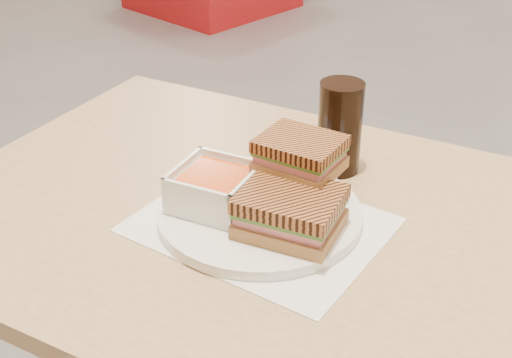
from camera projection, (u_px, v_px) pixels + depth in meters
The scene contains 7 objects.
main_table at pixel (327, 297), 1.00m from camera, with size 1.21×0.73×0.75m.
tray_liner at pixel (260, 225), 0.96m from camera, with size 0.35×0.28×0.00m.
plate at pixel (260, 213), 0.97m from camera, with size 0.29×0.29×0.02m.
soup_bowl at pixel (215, 189), 0.96m from camera, with size 0.11×0.11×0.06m.
panini_lower at pixel (290, 212), 0.90m from camera, with size 0.14×0.12×0.06m.
panini_upper at pixel (300, 154), 0.95m from camera, with size 0.11×0.10×0.05m.
cola_glass at pixel (340, 128), 1.06m from camera, with size 0.07×0.07×0.15m.
Camera 1 is at (0.41, -2.70, 1.29)m, focal length 47.40 mm.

